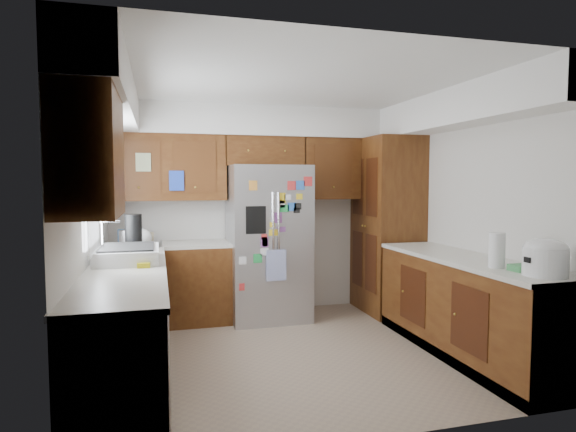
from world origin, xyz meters
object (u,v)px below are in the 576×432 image
object	(u,v)px
rice_cooker	(545,256)
paper_towel	(497,250)
pantry	(387,225)
fridge	(268,243)

from	to	relation	value
rice_cooker	paper_towel	bearing A→B (deg)	106.00
pantry	paper_towel	size ratio (longest dim) A/B	7.58
pantry	rice_cooker	xyz separation A→B (m)	(-0.00, -2.53, -0.01)
pantry	fridge	bearing A→B (deg)	177.94
fridge	paper_towel	bearing A→B (deg)	-57.71
fridge	paper_towel	xyz separation A→B (m)	(1.39, -2.20, 0.16)
fridge	paper_towel	size ratio (longest dim) A/B	6.35
paper_towel	pantry	bearing A→B (deg)	87.04
fridge	rice_cooker	distance (m)	2.99
rice_cooker	paper_towel	distance (m)	0.40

